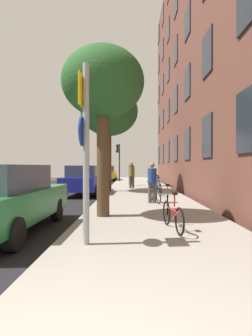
{
  "coord_description": "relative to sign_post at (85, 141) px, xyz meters",
  "views": [
    {
      "loc": [
        0.49,
        -1.18,
        1.6
      ],
      "look_at": [
        0.27,
        11.02,
        1.51
      ],
      "focal_mm": 28.49,
      "sensor_mm": 36.0,
      "label": 1
    }
  ],
  "objects": [
    {
      "name": "car_1",
      "position": [
        -1.7,
        9.71,
        -1.23
      ],
      "size": [
        1.92,
        4.51,
        1.62
      ],
      "color": "navy",
      "rests_on": "road_asphalt"
    },
    {
      "name": "car_2",
      "position": [
        -1.71,
        23.88,
        -1.23
      ],
      "size": [
        1.88,
        3.92,
        1.62
      ],
      "color": "orange",
      "rests_on": "road_asphalt"
    },
    {
      "name": "ground_plane",
      "position": [
        -2.02,
        11.18,
        -2.07
      ],
      "size": [
        41.8,
        41.8,
        0.0
      ],
      "primitive_type": "plane",
      "color": "#332D28"
    },
    {
      "name": "bicycle_4",
      "position": [
        2.4,
        10.77,
        -1.57
      ],
      "size": [
        0.42,
        1.72,
        0.96
      ],
      "color": "black",
      "rests_on": "sidewalk"
    },
    {
      "name": "bicycle_0",
      "position": [
        1.83,
        1.17,
        -1.6
      ],
      "size": [
        0.42,
        1.65,
        0.89
      ],
      "color": "black",
      "rests_on": "sidewalk"
    },
    {
      "name": "road_asphalt",
      "position": [
        -4.12,
        11.18,
        -2.06
      ],
      "size": [
        7.0,
        38.0,
        0.01
      ],
      "primitive_type": "cube",
      "color": "black",
      "rests_on": "ground"
    },
    {
      "name": "sidewalk",
      "position": [
        1.48,
        11.18,
        -2.01
      ],
      "size": [
        4.2,
        38.0,
        0.12
      ],
      "primitive_type": "cube",
      "color": "gray",
      "rests_on": "ground"
    },
    {
      "name": "bicycle_1",
      "position": [
        2.05,
        3.57,
        -1.6
      ],
      "size": [
        0.42,
        1.67,
        0.91
      ],
      "color": "black",
      "rests_on": "sidewalk"
    },
    {
      "name": "car_0",
      "position": [
        -2.16,
        1.23,
        -1.22
      ],
      "size": [
        1.97,
        4.47,
        1.62
      ],
      "color": "#19662D",
      "rests_on": "road_asphalt"
    },
    {
      "name": "building_facade",
      "position": [
        4.07,
        10.68,
        6.38
      ],
      "size": [
        0.56,
        27.0,
        16.87
      ],
      "color": "brown",
      "rests_on": "ground"
    },
    {
      "name": "traffic_light",
      "position": [
        -0.37,
        21.12,
        0.55
      ],
      "size": [
        0.43,
        0.24,
        3.66
      ],
      "color": "black",
      "rests_on": "sidewalk"
    },
    {
      "name": "pedestrian_0",
      "position": [
        1.72,
        5.7,
        -1.02
      ],
      "size": [
        0.49,
        0.49,
        1.63
      ],
      "color": "#4C4742",
      "rests_on": "sidewalk"
    },
    {
      "name": "pedestrian_1",
      "position": [
        0.93,
        12.78,
        -1.0
      ],
      "size": [
        0.37,
        0.37,
        1.66
      ],
      "color": "#4C4742",
      "rests_on": "sidewalk"
    },
    {
      "name": "bicycle_2",
      "position": [
        1.85,
        5.97,
        -1.6
      ],
      "size": [
        0.5,
        1.68,
        0.91
      ],
      "color": "black",
      "rests_on": "sidewalk"
    },
    {
      "name": "bicycle_5",
      "position": [
        2.27,
        13.17,
        -1.59
      ],
      "size": [
        0.42,
        1.65,
        0.93
      ],
      "color": "black",
      "rests_on": "sidewalk"
    },
    {
      "name": "pedestrian_2",
      "position": [
        0.89,
        15.57,
        -0.91
      ],
      "size": [
        0.55,
        0.55,
        1.81
      ],
      "color": "#26262D",
      "rests_on": "sidewalk"
    },
    {
      "name": "tree_far",
      "position": [
        -0.42,
        10.73,
        2.74
      ],
      "size": [
        3.39,
        3.39,
        6.16
      ],
      "color": "#4C3823",
      "rests_on": "sidewalk"
    },
    {
      "name": "bicycle_3",
      "position": [
        2.22,
        8.37,
        -1.57
      ],
      "size": [
        0.42,
        1.74,
        0.96
      ],
      "color": "black",
      "rests_on": "sidewalk"
    },
    {
      "name": "tree_near",
      "position": [
        0.04,
        2.86,
        1.93
      ],
      "size": [
        2.44,
        2.44,
        4.99
      ],
      "color": "#4C3823",
      "rests_on": "sidewalk"
    },
    {
      "name": "sign_post",
      "position": [
        0.0,
        0.0,
        0.0
      ],
      "size": [
        0.16,
        0.6,
        3.42
      ],
      "color": "gray",
      "rests_on": "sidewalk"
    }
  ]
}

